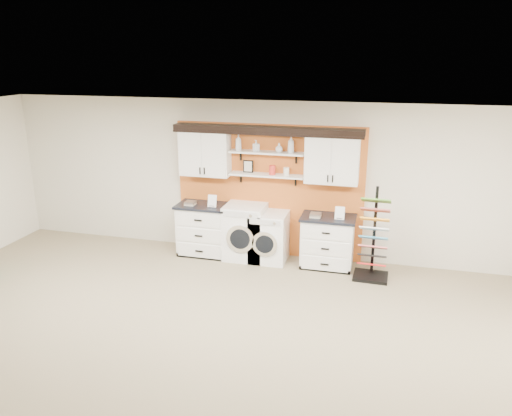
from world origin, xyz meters
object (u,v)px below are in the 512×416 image
(base_cabinet_left, at_px, (205,229))
(washer, at_px, (245,232))
(sample_rack, at_px, (373,249))
(base_cabinet_right, at_px, (327,241))
(dryer, at_px, (269,237))

(base_cabinet_left, height_order, washer, washer)
(base_cabinet_left, bearing_deg, sample_rack, -5.56)
(base_cabinet_right, xyz_separation_m, dryer, (-1.04, -0.00, -0.01))
(base_cabinet_left, relative_size, sample_rack, 0.64)
(base_cabinet_left, xyz_separation_m, base_cabinet_right, (2.26, 0.00, -0.02))
(base_cabinet_right, bearing_deg, washer, -179.87)
(dryer, relative_size, sample_rack, 0.58)
(washer, relative_size, sample_rack, 0.65)
(base_cabinet_right, relative_size, sample_rack, 0.61)
(washer, xyz_separation_m, sample_rack, (2.25, -0.29, 0.00))
(base_cabinet_right, distance_m, dryer, 1.04)
(washer, bearing_deg, base_cabinet_right, 0.13)
(dryer, bearing_deg, sample_rack, -9.16)
(base_cabinet_left, height_order, dryer, base_cabinet_left)
(washer, height_order, dryer, washer)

